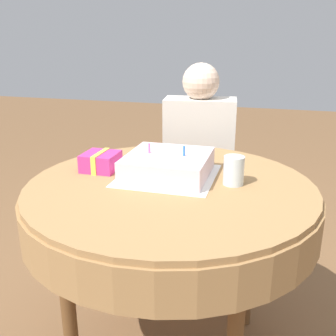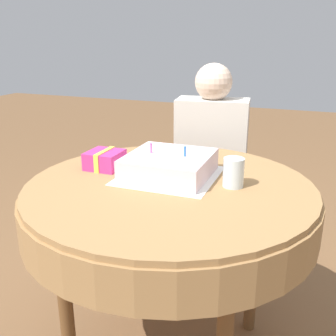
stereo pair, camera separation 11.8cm
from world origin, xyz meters
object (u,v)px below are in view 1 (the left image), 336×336
at_px(drinking_glass, 234,170).
at_px(gift_box, 101,161).
at_px(person, 199,151).
at_px(chair, 199,181).
at_px(birthday_cake, 168,165).

distance_m(drinking_glass, gift_box, 0.51).
relative_size(drinking_glass, gift_box, 0.75).
relative_size(person, drinking_glass, 11.09).
relative_size(chair, gift_box, 6.40).
bearing_deg(chair, drinking_glass, -78.13).
bearing_deg(drinking_glass, birthday_cake, 174.70).
xyz_separation_m(chair, person, (0.01, -0.09, 0.20)).
xyz_separation_m(person, birthday_cake, (0.01, -0.65, 0.13)).
xyz_separation_m(birthday_cake, gift_box, (-0.27, -0.00, -0.01)).
bearing_deg(drinking_glass, person, 110.80).
relative_size(chair, person, 0.77).
relative_size(chair, birthday_cake, 2.92).
xyz_separation_m(drinking_glass, gift_box, (-0.51, 0.02, -0.02)).
relative_size(birthday_cake, drinking_glass, 2.92).
bearing_deg(drinking_glass, gift_box, 178.00).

